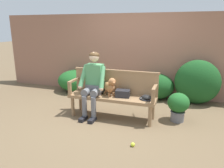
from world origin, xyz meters
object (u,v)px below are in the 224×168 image
Objects in this scene: person_seated at (93,82)px; sports_bag at (123,93)px; tennis_racket at (146,98)px; baseball_glove at (146,97)px; tennis_ball at (133,144)px; potted_plant at (178,105)px; dog_on_bench at (110,86)px; garden_bench at (112,99)px.

sports_bag is at bearing 2.70° from person_seated.
baseball_glove is (0.01, -0.05, 0.04)m from tennis_racket.
person_seated reaches higher than baseball_glove.
tennis_ball is at bearing -55.02° from baseball_glove.
sports_bag is at bearing -167.84° from potted_plant.
garden_bench is at bearing -8.33° from dog_on_bench.
person_seated is 2.31× the size of potted_plant.
tennis_racket is 2.07× the size of sports_bag.
dog_on_bench is 0.67× the size of tennis_racket.
garden_bench is at bearing 124.88° from tennis_ball.
sports_bag is at bearing 114.72° from tennis_ball.
potted_plant is (1.07, 0.23, -0.20)m from sports_bag.
potted_plant is at bearing 8.74° from person_seated.
dog_on_bench reaches higher than potted_plant.
dog_on_bench is 1.40m from potted_plant.
garden_bench is 3.08× the size of potted_plant.
sports_bag reaches higher than garden_bench.
person_seated is 6.07× the size of baseball_glove.
sports_bag reaches higher than tennis_ball.
garden_bench is 8.11× the size of baseball_glove.
tennis_racket is at bearing 133.78° from baseball_glove.
baseball_glove reaches higher than tennis_racket.
person_seated is 2.31× the size of tennis_racket.
person_seated is 1.12m from baseball_glove.
tennis_racket is at bearing -161.51° from potted_plant.
dog_on_bench is at bearing 2.65° from person_seated.
dog_on_bench is at bearing -144.09° from baseball_glove.
tennis_racket is 1.00× the size of potted_plant.
garden_bench is 6.37× the size of sports_bag.
dog_on_bench is 0.67× the size of potted_plant.
garden_bench is 0.26m from dog_on_bench.
person_seated is 1.76m from potted_plant.
tennis_racket is 0.65m from potted_plant.
baseball_glove is 3.33× the size of tennis_ball.
baseball_glove reaches higher than tennis_ball.
tennis_racket reaches higher than tennis_ball.
tennis_racket is (0.74, 0.04, -0.18)m from dog_on_bench.
baseball_glove is at bearing 0.47° from person_seated.
potted_plant is (0.60, 0.20, -0.14)m from tennis_racket.
dog_on_bench is 0.76m from tennis_racket.
person_seated reaches higher than garden_bench.
dog_on_bench is at bearing -169.67° from potted_plant.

